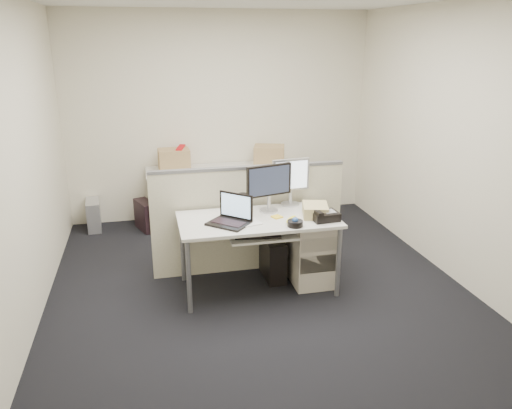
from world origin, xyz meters
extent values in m
cube|color=black|center=(0.00, 0.00, -0.01)|extent=(4.00, 4.50, 0.01)
cube|color=beige|center=(0.00, 2.25, 1.35)|extent=(4.00, 0.02, 2.70)
cube|color=beige|center=(0.00, -2.25, 1.35)|extent=(4.00, 0.02, 2.70)
cube|color=beige|center=(-2.00, 0.00, 1.35)|extent=(0.02, 4.50, 2.70)
cube|color=beige|center=(2.00, 0.00, 1.35)|extent=(0.02, 4.50, 2.70)
cube|color=white|center=(0.00, 0.00, 0.71)|extent=(1.50, 0.75, 0.03)
cylinder|color=slate|center=(-0.70, -0.33, 0.35)|extent=(0.04, 0.04, 0.70)
cylinder|color=slate|center=(-0.70, 0.33, 0.35)|extent=(0.04, 0.04, 0.70)
cylinder|color=slate|center=(0.70, -0.33, 0.35)|extent=(0.04, 0.04, 0.70)
cylinder|color=slate|center=(0.70, 0.33, 0.35)|extent=(0.04, 0.04, 0.70)
cube|color=white|center=(0.00, -0.18, 0.62)|extent=(0.62, 0.32, 0.02)
cube|color=beige|center=(0.55, 0.05, 0.33)|extent=(0.40, 0.55, 0.65)
cube|color=beige|center=(0.00, 0.45, 0.55)|extent=(2.00, 0.06, 1.10)
cube|color=beige|center=(0.00, 1.93, 0.36)|extent=(2.00, 0.60, 0.72)
cube|color=black|center=(0.15, 0.18, 0.96)|extent=(0.50, 0.29, 0.47)
cube|color=#B7B7BC|center=(0.41, 0.32, 0.97)|extent=(0.41, 0.24, 0.47)
cube|color=black|center=(-0.30, -0.10, 0.86)|extent=(0.44, 0.44, 0.27)
cylinder|color=black|center=(0.28, -0.28, 0.76)|extent=(0.17, 0.17, 0.05)
cube|color=black|center=(0.60, -0.18, 0.77)|extent=(0.26, 0.22, 0.08)
cube|color=silver|center=(-0.12, -0.08, 0.74)|extent=(0.25, 0.29, 0.01)
cube|color=yellow|center=(0.18, -0.02, 0.74)|extent=(0.11, 0.11, 0.01)
cylinder|color=black|center=(-0.10, 0.22, 0.82)|extent=(0.09, 0.09, 0.17)
ellipsoid|color=#FCF82C|center=(0.28, -0.15, 0.75)|extent=(0.16, 0.18, 0.04)
cube|color=black|center=(-0.15, 0.05, 0.74)|extent=(0.06, 0.11, 0.01)
cube|color=tan|center=(0.55, -0.05, 0.79)|extent=(0.30, 0.35, 0.11)
cube|color=black|center=(-0.05, -0.21, 0.64)|extent=(0.44, 0.21, 0.02)
cube|color=black|center=(0.20, 0.20, 0.21)|extent=(0.19, 0.46, 0.43)
cube|color=black|center=(-1.05, 1.87, 0.19)|extent=(0.29, 0.44, 0.38)
cube|color=#B7B7BC|center=(-1.70, 2.03, 0.19)|extent=(0.19, 0.42, 0.38)
cube|color=tan|center=(-0.64, 1.97, 0.87)|extent=(0.40, 0.31, 0.29)
cube|color=tan|center=(0.60, 1.95, 0.86)|extent=(0.46, 0.41, 0.28)
cube|color=#BB0008|center=(-0.55, 2.03, 0.87)|extent=(0.15, 0.34, 0.31)
camera|label=1|loc=(-1.00, -4.31, 2.35)|focal=35.00mm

